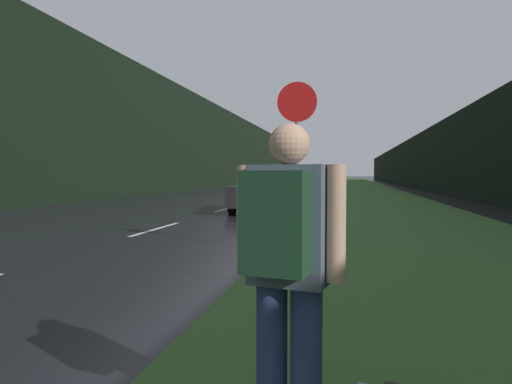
# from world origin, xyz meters

# --- Properties ---
(grass_verge) EXTENTS (6.00, 240.00, 0.02)m
(grass_verge) POSITION_xyz_m (6.49, 40.00, 0.01)
(grass_verge) COLOR #2D5123
(grass_verge) RESTS_ON ground_plane
(lane_stripe_c) EXTENTS (0.12, 3.00, 0.01)m
(lane_stripe_c) POSITION_xyz_m (0.00, 13.07, 0.00)
(lane_stripe_c) COLOR silver
(lane_stripe_c) RESTS_ON ground_plane
(lane_stripe_d) EXTENTS (0.12, 3.00, 0.01)m
(lane_stripe_d) POSITION_xyz_m (0.00, 20.07, 0.00)
(lane_stripe_d) COLOR silver
(lane_stripe_d) RESTS_ON ground_plane
(lane_stripe_e) EXTENTS (0.12, 3.00, 0.01)m
(lane_stripe_e) POSITION_xyz_m (0.00, 27.07, 0.00)
(lane_stripe_e) COLOR silver
(lane_stripe_e) RESTS_ON ground_plane
(lane_stripe_f) EXTENTS (0.12, 3.00, 0.01)m
(lane_stripe_f) POSITION_xyz_m (0.00, 34.07, 0.00)
(lane_stripe_f) COLOR silver
(lane_stripe_f) RESTS_ON ground_plane
(treeline_far_side) EXTENTS (2.00, 140.00, 8.71)m
(treeline_far_side) POSITION_xyz_m (-9.49, 50.00, 4.36)
(treeline_far_side) COLOR black
(treeline_far_side) RESTS_ON ground_plane
(treeline_near_side) EXTENTS (2.00, 140.00, 5.28)m
(treeline_near_side) POSITION_xyz_m (12.49, 50.00, 2.64)
(treeline_near_side) COLOR black
(treeline_near_side) RESTS_ON ground_plane
(stop_sign) EXTENTS (0.71, 0.07, 3.09)m
(stop_sign) POSITION_xyz_m (4.05, 10.02, 1.91)
(stop_sign) COLOR slate
(stop_sign) RESTS_ON ground_plane
(hitchhiker_with_backpack) EXTENTS (0.59, 0.47, 1.72)m
(hitchhiker_with_backpack) POSITION_xyz_m (4.63, 4.19, 0.99)
(hitchhiker_with_backpack) COLOR navy
(hitchhiker_with_backpack) RESTS_ON ground_plane
(car_passing_near) EXTENTS (1.90, 4.56, 1.44)m
(car_passing_near) POSITION_xyz_m (1.74, 19.12, 0.73)
(car_passing_near) COLOR black
(car_passing_near) RESTS_ON ground_plane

